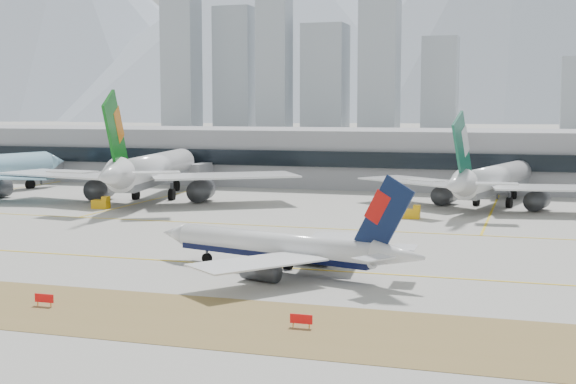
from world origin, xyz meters
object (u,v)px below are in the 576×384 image
(widebody_cathay, at_px, (492,181))
(terminal, at_px, (383,157))
(widebody_eva, at_px, (152,171))
(taxiing_airliner, at_px, (283,248))

(widebody_cathay, distance_m, terminal, 54.94)
(widebody_eva, distance_m, widebody_cathay, 74.87)
(widebody_eva, relative_size, widebody_cathay, 1.21)
(taxiing_airliner, relative_size, widebody_cathay, 0.69)
(widebody_eva, height_order, widebody_cathay, widebody_eva)
(widebody_cathay, bearing_deg, terminal, 48.23)
(taxiing_airliner, xyz_separation_m, widebody_eva, (-52.61, 67.79, 3.36))
(taxiing_airliner, height_order, widebody_cathay, widebody_cathay)
(taxiing_airliner, relative_size, terminal, 0.14)
(widebody_cathay, relative_size, terminal, 0.20)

